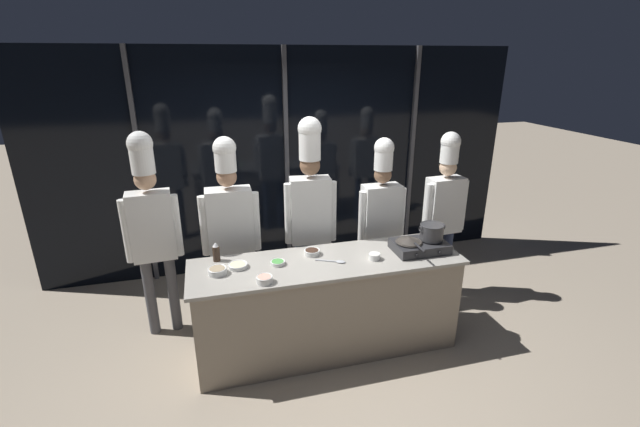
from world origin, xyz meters
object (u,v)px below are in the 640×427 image
(chef_sous, at_px, (230,220))
(chef_line, at_px, (310,204))
(prep_bowl_shrimp, at_px, (264,279))
(prep_bowl_noodles, at_px, (238,265))
(chef_pastry, at_px, (381,211))
(frying_pan, at_px, (409,240))
(prep_bowl_scallions, at_px, (278,262))
(serving_spoon_slotted, at_px, (337,261))
(portable_stove, at_px, (419,246))
(prep_bowl_mushrooms, at_px, (217,271))
(chef_head, at_px, (151,220))
(squeeze_bottle_soy, at_px, (216,252))
(stock_pot, at_px, (432,232))
(prep_bowl_soy_glaze, at_px, (312,252))
(chef_apprentice, at_px, (444,203))
(prep_bowl_rice, at_px, (374,256))

(chef_sous, xyz_separation_m, chef_line, (0.78, -0.05, 0.12))
(prep_bowl_shrimp, distance_m, chef_sous, 0.95)
(prep_bowl_shrimp, bearing_deg, chef_line, 55.76)
(prep_bowl_noodles, height_order, chef_pastry, chef_pastry)
(frying_pan, relative_size, prep_bowl_scallions, 3.29)
(serving_spoon_slotted, bearing_deg, portable_stove, 1.91)
(prep_bowl_mushrooms, xyz_separation_m, chef_head, (-0.54, 0.67, 0.25))
(prep_bowl_scallions, bearing_deg, chef_line, 53.29)
(squeeze_bottle_soy, height_order, chef_sous, chef_sous)
(stock_pot, relative_size, chef_head, 0.12)
(prep_bowl_noodles, xyz_separation_m, prep_bowl_scallions, (0.33, -0.03, -0.00))
(prep_bowl_soy_glaze, bearing_deg, prep_bowl_mushrooms, -169.44)
(squeeze_bottle_soy, bearing_deg, serving_spoon_slotted, -16.69)
(serving_spoon_slotted, relative_size, chef_line, 0.12)
(prep_bowl_mushrooms, bearing_deg, chef_apprentice, 14.86)
(frying_pan, bearing_deg, chef_apprentice, 42.20)
(frying_pan, relative_size, squeeze_bottle_soy, 2.38)
(frying_pan, distance_m, serving_spoon_slotted, 0.70)
(prep_bowl_soy_glaze, height_order, prep_bowl_rice, prep_bowl_rice)
(prep_bowl_scallions, distance_m, chef_sous, 0.74)
(prep_bowl_rice, bearing_deg, portable_stove, 7.01)
(chef_sous, height_order, chef_line, chef_line)
(frying_pan, xyz_separation_m, prep_bowl_rice, (-0.35, -0.05, -0.09))
(squeeze_bottle_soy, relative_size, prep_bowl_mushrooms, 1.12)
(chef_line, relative_size, chef_pastry, 1.13)
(portable_stove, relative_size, serving_spoon_slotted, 1.90)
(prep_bowl_mushrooms, relative_size, chef_line, 0.08)
(stock_pot, bearing_deg, chef_apprentice, 52.15)
(prep_bowl_noodles, height_order, prep_bowl_rice, prep_bowl_rice)
(chef_pastry, xyz_separation_m, chef_apprentice, (0.74, 0.00, 0.02))
(frying_pan, relative_size, prep_bowl_mushrooms, 2.67)
(portable_stove, xyz_separation_m, stock_pot, (0.11, 0.00, 0.13))
(prep_bowl_shrimp, bearing_deg, frying_pan, 9.07)
(chef_head, height_order, chef_sous, chef_head)
(frying_pan, xyz_separation_m, serving_spoon_slotted, (-0.69, -0.02, -0.12))
(portable_stove, height_order, prep_bowl_shrimp, portable_stove)
(prep_bowl_rice, distance_m, prep_bowl_scallions, 0.85)
(frying_pan, relative_size, serving_spoon_slotted, 1.64)
(prep_bowl_shrimp, distance_m, prep_bowl_soy_glaze, 0.63)
(chef_line, bearing_deg, frying_pan, 145.11)
(chef_head, distance_m, chef_apprentice, 2.98)
(prep_bowl_noodles, height_order, prep_bowl_scallions, prep_bowl_noodles)
(prep_bowl_rice, xyz_separation_m, prep_bowl_mushrooms, (-1.35, 0.08, -0.00))
(chef_head, bearing_deg, prep_bowl_noodles, 135.66)
(prep_bowl_noodles, relative_size, chef_head, 0.08)
(squeeze_bottle_soy, bearing_deg, prep_bowl_soy_glaze, -6.55)
(prep_bowl_rice, bearing_deg, squeeze_bottle_soy, 166.14)
(chef_pastry, bearing_deg, chef_apprentice, 179.18)
(prep_bowl_noodles, height_order, prep_bowl_soy_glaze, prep_bowl_soy_glaze)
(prep_bowl_scallions, bearing_deg, serving_spoon_slotted, -10.14)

